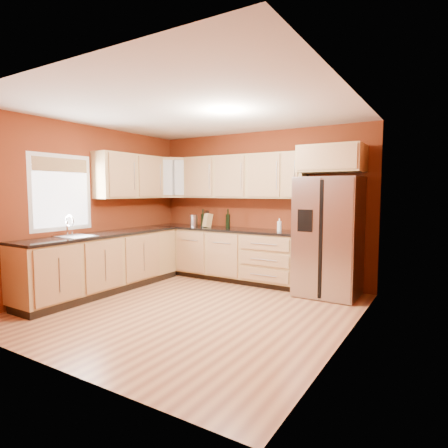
{
  "coord_description": "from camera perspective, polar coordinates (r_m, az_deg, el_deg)",
  "views": [
    {
      "loc": [
        2.92,
        -3.94,
        1.57
      ],
      "look_at": [
        -0.04,
        0.9,
        1.07
      ],
      "focal_mm": 30.0,
      "sensor_mm": 36.0,
      "label": 1
    }
  ],
  "objects": [
    {
      "name": "wall_front",
      "position": [
        3.52,
        -24.87,
        0.16
      ],
      "size": [
        4.0,
        0.04,
        2.6
      ],
      "primitive_type": "cube",
      "color": "maroon",
      "rests_on": "floor"
    },
    {
      "name": "canister_left",
      "position": [
        6.93,
        -4.64,
        0.51
      ],
      "size": [
        0.16,
        0.16,
        0.22
      ],
      "primitive_type": "cylinder",
      "rotation": [
        0.0,
        0.0,
        0.19
      ],
      "color": "#ABABB0",
      "rests_on": "countertop_back"
    },
    {
      "name": "knife_block",
      "position": [
        6.76,
        -2.51,
        0.55
      ],
      "size": [
        0.16,
        0.15,
        0.25
      ],
      "primitive_type": "cube",
      "rotation": [
        0.0,
        0.0,
        -0.37
      ],
      "color": "tan",
      "rests_on": "countertop_back"
    },
    {
      "name": "base_cabinets_back",
      "position": [
        6.72,
        -0.11,
        -4.67
      ],
      "size": [
        2.9,
        0.6,
        0.88
      ],
      "primitive_type": "cube",
      "color": "tan",
      "rests_on": "floor"
    },
    {
      "name": "corner_upper_cabinet",
      "position": [
        7.25,
        -7.85,
        6.98
      ],
      "size": [
        0.67,
        0.67,
        0.75
      ],
      "primitive_type": "cube",
      "rotation": [
        0.0,
        0.0,
        0.79
      ],
      "color": "tan",
      "rests_on": "wall_back"
    },
    {
      "name": "floor",
      "position": [
        5.15,
        -4.95,
        -12.76
      ],
      "size": [
        4.0,
        4.0,
        0.0
      ],
      "primitive_type": "plane",
      "color": "#9A5A3B",
      "rests_on": "ground"
    },
    {
      "name": "canister_right",
      "position": [
        6.91,
        -4.53,
        0.39
      ],
      "size": [
        0.12,
        0.12,
        0.19
      ],
      "primitive_type": "cylinder",
      "rotation": [
        0.0,
        0.0,
        -0.02
      ],
      "color": "#ABABB0",
      "rests_on": "countertop_back"
    },
    {
      "name": "wall_left",
      "position": [
        6.31,
        -19.82,
        2.27
      ],
      "size": [
        0.04,
        4.0,
        2.6
      ],
      "primitive_type": "cube",
      "color": "maroon",
      "rests_on": "floor"
    },
    {
      "name": "wall_back",
      "position": [
        6.62,
        5.32,
        2.66
      ],
      "size": [
        4.0,
        0.04,
        2.6
      ],
      "primitive_type": "cube",
      "color": "maroon",
      "rests_on": "floor"
    },
    {
      "name": "refrigerator",
      "position": [
        5.82,
        15.64,
        -1.88
      ],
      "size": [
        0.9,
        0.75,
        1.78
      ],
      "primitive_type": "cube",
      "color": "#ABABB0",
      "rests_on": "floor"
    },
    {
      "name": "sink_faucet",
      "position": [
        5.77,
        -21.7,
        -0.3
      ],
      "size": [
        0.5,
        0.42,
        0.3
      ],
      "primitive_type": null,
      "color": "silver",
      "rests_on": "countertop_left"
    },
    {
      "name": "soap_dispenser",
      "position": [
        6.11,
        8.43,
        -0.15
      ],
      "size": [
        0.09,
        0.09,
        0.21
      ],
      "primitive_type": "cylinder",
      "rotation": [
        0.0,
        0.0,
        0.34
      ],
      "color": "white",
      "rests_on": "countertop_back"
    },
    {
      "name": "wine_bottle_b",
      "position": [
        6.91,
        -3.22,
        0.95
      ],
      "size": [
        0.08,
        0.08,
        0.32
      ],
      "primitive_type": null,
      "rotation": [
        0.0,
        0.0,
        -0.1
      ],
      "color": "black",
      "rests_on": "countertop_back"
    },
    {
      "name": "countertop_left",
      "position": [
        6.1,
        -17.89,
        -1.53
      ],
      "size": [
        0.62,
        2.8,
        0.04
      ],
      "primitive_type": "cube",
      "color": "black",
      "rests_on": "base_cabinets_left"
    },
    {
      "name": "upper_cabinets_back",
      "position": [
        6.59,
        2.75,
        7.23
      ],
      "size": [
        2.3,
        0.33,
        0.75
      ],
      "primitive_type": "cube",
      "color": "tan",
      "rests_on": "wall_back"
    },
    {
      "name": "upper_cabinets_left",
      "position": [
        6.67,
        -14.16,
        7.06
      ],
      "size": [
        0.33,
        1.35,
        0.75
      ],
      "primitive_type": "cube",
      "color": "tan",
      "rests_on": "wall_left"
    },
    {
      "name": "wine_bottle_a",
      "position": [
        6.58,
        0.6,
        0.83
      ],
      "size": [
        0.09,
        0.09,
        0.34
      ],
      "primitive_type": null,
      "rotation": [
        0.0,
        0.0,
        -0.19
      ],
      "color": "black",
      "rests_on": "countertop_back"
    },
    {
      "name": "window",
      "position": [
        5.99,
        -23.52,
        4.41
      ],
      "size": [
        0.03,
        0.9,
        1.0
      ],
      "primitive_type": "cube",
      "color": "white",
      "rests_on": "wall_left"
    },
    {
      "name": "base_cabinets_left",
      "position": [
        6.18,
        -17.84,
        -5.77
      ],
      "size": [
        0.6,
        2.8,
        0.88
      ],
      "primitive_type": "cube",
      "color": "tan",
      "rests_on": "floor"
    },
    {
      "name": "countertop_back",
      "position": [
        6.65,
        -0.15,
        -0.77
      ],
      "size": [
        2.9,
        0.62,
        0.04
      ],
      "primitive_type": "cube",
      "color": "black",
      "rests_on": "base_cabinets_back"
    },
    {
      "name": "wall_right",
      "position": [
        4.05,
        18.3,
        0.95
      ],
      "size": [
        0.04,
        4.0,
        2.6
      ],
      "primitive_type": "cube",
      "color": "maroon",
      "rests_on": "floor"
    },
    {
      "name": "over_fridge_cabinet",
      "position": [
        5.87,
        16.11,
        9.51
      ],
      "size": [
        0.92,
        0.6,
        0.4
      ],
      "primitive_type": "cube",
      "color": "tan",
      "rests_on": "wall_back"
    },
    {
      "name": "ceiling",
      "position": [
        5.01,
        -5.18,
        16.87
      ],
      "size": [
        4.0,
        4.0,
        0.0
      ],
      "primitive_type": "plane",
      "color": "silver",
      "rests_on": "wall_back"
    }
  ]
}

